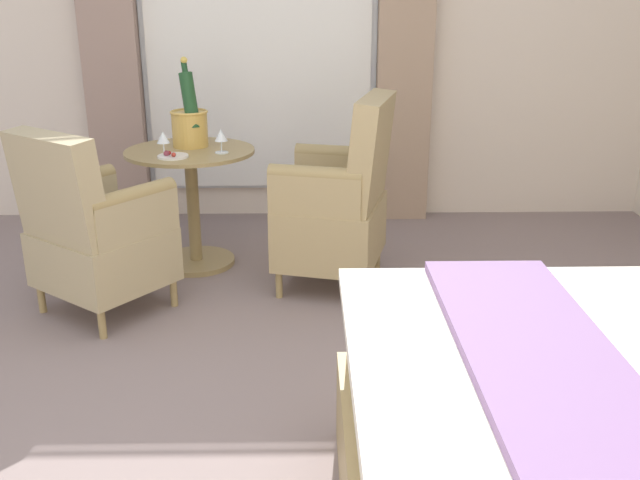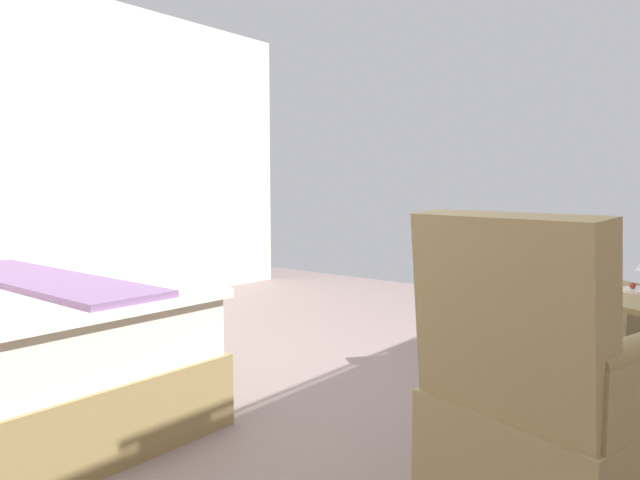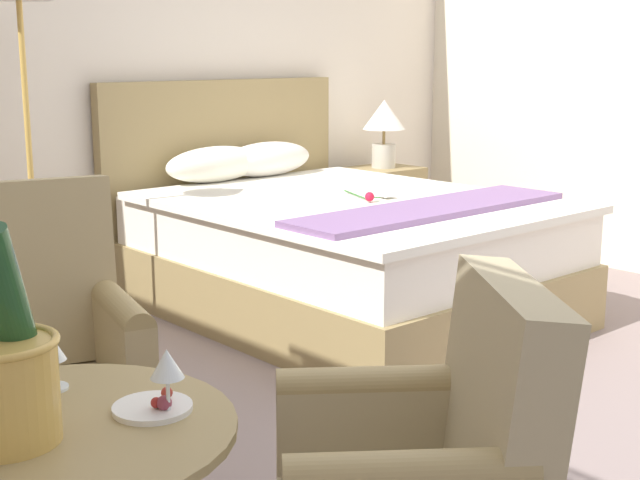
{
  "view_description": "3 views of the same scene",
  "coord_description": "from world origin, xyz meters",
  "views": [
    {
      "loc": [
        2.12,
        0.31,
        1.52
      ],
      "look_at": [
        -0.47,
        0.36,
        0.6
      ],
      "focal_mm": 40.0,
      "sensor_mm": 36.0,
      "label": 1
    },
    {
      "loc": [
        -1.98,
        2.12,
        1.08
      ],
      "look_at": [
        -0.5,
        0.31,
        0.87
      ],
      "focal_mm": 32.0,
      "sensor_mm": 36.0,
      "label": 2
    },
    {
      "loc": [
        -2.44,
        -1.88,
        1.38
      ],
      "look_at": [
        -0.29,
        0.54,
        0.7
      ],
      "focal_mm": 50.0,
      "sensor_mm": 36.0,
      "label": 3
    }
  ],
  "objects": [
    {
      "name": "ground_plane",
      "position": [
        0.0,
        0.0,
        0.0
      ],
      "size": [
        6.95,
        6.95,
        0.0
      ],
      "primitive_type": "plane",
      "color": "gray"
    },
    {
      "name": "wall_headboard_side",
      "position": [
        0.0,
        2.71,
        1.37
      ],
      "size": [
        5.57,
        0.12,
        2.74
      ],
      "color": "silver",
      "rests_on": "ground"
    },
    {
      "name": "bed",
      "position": [
        0.73,
        1.55,
        0.35
      ],
      "size": [
        1.68,
        2.22,
        1.22
      ],
      "color": "#9A8251",
      "rests_on": "ground"
    },
    {
      "name": "nightstand",
      "position": [
        1.88,
        2.33,
        0.31
      ],
      "size": [
        0.49,
        0.4,
        0.61
      ],
      "color": "#9A8251",
      "rests_on": "ground"
    },
    {
      "name": "bedside_lamp",
      "position": [
        1.88,
        2.33,
        0.91
      ],
      "size": [
        0.29,
        0.29,
        0.46
      ],
      "color": "#BAB4A6",
      "rests_on": "nightstand"
    },
    {
      "name": "floor_lamp_brass",
      "position": [
        -0.68,
        2.17,
        1.5
      ],
      "size": [
        0.31,
        0.31,
        1.82
      ],
      "color": "gold",
      "rests_on": "ground"
    },
    {
      "name": "champagne_bucket",
      "position": [
        -1.85,
        -0.34,
        0.81
      ],
      "size": [
        0.21,
        0.21,
        0.49
      ],
      "color": "gold",
      "rests_on": "side_table_round"
    },
    {
      "name": "wine_glass_near_bucket",
      "position": [
        -1.56,
        -0.44,
        0.77
      ],
      "size": [
        0.07,
        0.07,
        0.14
      ],
      "color": "white",
      "rests_on": "side_table_round"
    },
    {
      "name": "wine_glass_near_edge",
      "position": [
        -1.67,
        -0.15,
        0.76
      ],
      "size": [
        0.07,
        0.07,
        0.13
      ],
      "color": "white",
      "rests_on": "side_table_round"
    },
    {
      "name": "snack_plate",
      "position": [
        -1.57,
        -0.4,
        0.68
      ],
      "size": [
        0.16,
        0.16,
        0.04
      ],
      "color": "white",
      "rests_on": "side_table_round"
    },
    {
      "name": "armchair_by_window",
      "position": [
        -1.45,
        0.48,
        0.45
      ],
      "size": [
        0.7,
        0.67,
        1.02
      ],
      "color": "#9A8251",
      "rests_on": "ground"
    }
  ]
}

